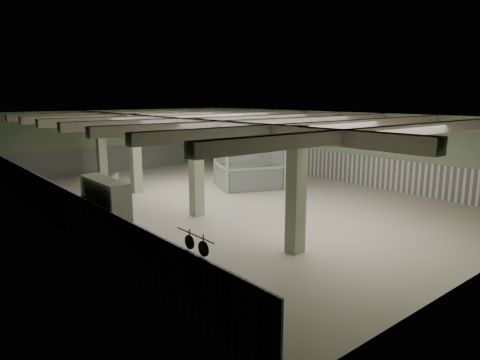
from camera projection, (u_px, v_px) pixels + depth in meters
floor at (233, 200)px, 18.36m from camera, size 20.00×20.00×0.00m
ceiling at (232, 115)px, 17.66m from camera, size 14.00×20.00×0.02m
wall_back at (129, 140)px, 25.59m from camera, size 14.00×0.02×3.60m
wall_left at (61, 179)px, 13.65m from camera, size 0.02×20.00×3.60m
wall_right at (337, 146)px, 22.37m from camera, size 0.02×20.00×3.60m
wainscot_left at (65, 210)px, 13.86m from camera, size 0.05×19.90×1.50m
wainscot_right at (336, 166)px, 22.56m from camera, size 0.05×19.90×1.50m
wainscot_back at (130, 158)px, 25.77m from camera, size 13.90×0.05×1.50m
girder at (181, 123)px, 16.15m from camera, size 0.45×19.90×0.40m
beam_a at (398, 131)px, 12.02m from camera, size 13.90×0.35×0.32m
beam_b at (328, 126)px, 13.91m from camera, size 13.90×0.35×0.32m
beam_c at (274, 123)px, 15.80m from camera, size 13.90×0.35×0.32m
beam_d at (232, 120)px, 17.70m from camera, size 13.90×0.35×0.32m
beam_e at (199, 118)px, 19.59m from camera, size 13.90×0.35×0.32m
beam_f at (171, 116)px, 21.49m from camera, size 13.90×0.35×0.32m
beam_g at (147, 114)px, 23.38m from camera, size 13.90×0.35×0.32m
column_a at (296, 191)px, 11.91m from camera, size 0.42×0.42×3.60m
column_b at (196, 168)px, 15.69m from camera, size 0.42×0.42×3.60m
column_c at (135, 154)px, 19.48m from camera, size 0.42×0.42×3.60m
column_d at (101, 146)px, 22.51m from camera, size 0.42×0.42×3.60m
hook_rail at (195, 235)px, 7.92m from camera, size 0.02×1.20×0.02m
pendant_front at (337, 137)px, 14.29m from camera, size 0.44×0.44×0.22m
pendant_mid at (234, 128)px, 18.46m from camera, size 0.44×0.44×0.22m
pendant_back at (174, 122)px, 22.25m from camera, size 0.44×0.44×0.22m
prep_counter at (162, 268)px, 9.95m from camera, size 0.89×5.11×0.91m
pitcher_near at (178, 256)px, 9.09m from camera, size 0.24×0.26×0.26m
pitcher_far at (183, 254)px, 9.28m from camera, size 0.21×0.23×0.24m
veg_colander at (197, 265)px, 8.70m from camera, size 0.63×0.63×0.22m
orange_bowl at (132, 228)px, 11.33m from camera, size 0.32×0.32×0.09m
skillet_near at (203, 249)px, 7.84m from camera, size 0.04×0.29×0.29m
skillet_far at (189, 242)px, 8.20m from camera, size 0.04×0.28×0.28m
walkin_cooler at (107, 217)px, 12.01m from camera, size 1.00×2.26×2.07m
guard_booth at (249, 153)px, 20.74m from camera, size 3.84×3.58×2.47m
filing_cabinet at (264, 167)px, 22.29m from camera, size 0.65×0.79×1.49m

